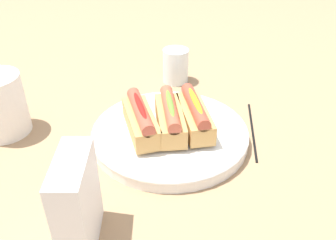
{
  "coord_description": "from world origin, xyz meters",
  "views": [
    {
      "loc": [
        -0.59,
        0.05,
        0.44
      ],
      "look_at": [
        0.01,
        0.0,
        0.05
      ],
      "focal_mm": 38.31,
      "sensor_mm": 36.0,
      "label": 1
    }
  ],
  "objects_px": {
    "hotdog_back": "(168,117)",
    "hotdog_side": "(141,119)",
    "napkin_box": "(77,203)",
    "hotdog_front": "(195,114)",
    "water_glass": "(176,67)",
    "serving_bowl": "(168,134)",
    "chopstick_near": "(253,130)"
  },
  "relations": [
    {
      "from": "hotdog_front",
      "to": "hotdog_side",
      "type": "xyz_separation_m",
      "value": [
        -0.01,
        0.11,
        0.0
      ]
    },
    {
      "from": "serving_bowl",
      "to": "hotdog_back",
      "type": "height_order",
      "value": "hotdog_back"
    },
    {
      "from": "hotdog_front",
      "to": "water_glass",
      "type": "xyz_separation_m",
      "value": [
        0.26,
        0.02,
        -0.01
      ]
    },
    {
      "from": "hotdog_back",
      "to": "napkin_box",
      "type": "relative_size",
      "value": 1.01
    },
    {
      "from": "hotdog_front",
      "to": "napkin_box",
      "type": "xyz_separation_m",
      "value": [
        -0.25,
        0.2,
        0.02
      ]
    },
    {
      "from": "hotdog_front",
      "to": "chopstick_near",
      "type": "xyz_separation_m",
      "value": [
        0.01,
        -0.13,
        -0.05
      ]
    },
    {
      "from": "hotdog_front",
      "to": "chopstick_near",
      "type": "height_order",
      "value": "hotdog_front"
    },
    {
      "from": "serving_bowl",
      "to": "hotdog_side",
      "type": "distance_m",
      "value": 0.07
    },
    {
      "from": "hotdog_side",
      "to": "hotdog_back",
      "type": "bearing_deg",
      "value": -84.18
    },
    {
      "from": "napkin_box",
      "to": "chopstick_near",
      "type": "bearing_deg",
      "value": -48.01
    },
    {
      "from": "hotdog_back",
      "to": "napkin_box",
      "type": "height_order",
      "value": "napkin_box"
    },
    {
      "from": "hotdog_back",
      "to": "hotdog_side",
      "type": "relative_size",
      "value": 0.97
    },
    {
      "from": "hotdog_front",
      "to": "chopstick_near",
      "type": "relative_size",
      "value": 0.7
    },
    {
      "from": "hotdog_side",
      "to": "chopstick_near",
      "type": "distance_m",
      "value": 0.25
    },
    {
      "from": "hotdog_side",
      "to": "serving_bowl",
      "type": "bearing_deg",
      "value": -84.18
    },
    {
      "from": "hotdog_back",
      "to": "water_glass",
      "type": "height_order",
      "value": "hotdog_back"
    },
    {
      "from": "chopstick_near",
      "to": "hotdog_back",
      "type": "bearing_deg",
      "value": 107.0
    },
    {
      "from": "water_glass",
      "to": "napkin_box",
      "type": "xyz_separation_m",
      "value": [
        -0.51,
        0.18,
        0.03
      ]
    },
    {
      "from": "serving_bowl",
      "to": "hotdog_side",
      "type": "relative_size",
      "value": 2.05
    },
    {
      "from": "hotdog_front",
      "to": "napkin_box",
      "type": "bearing_deg",
      "value": 141.45
    },
    {
      "from": "hotdog_side",
      "to": "napkin_box",
      "type": "bearing_deg",
      "value": 159.5
    },
    {
      "from": "serving_bowl",
      "to": "hotdog_front",
      "type": "distance_m",
      "value": 0.07
    },
    {
      "from": "serving_bowl",
      "to": "napkin_box",
      "type": "bearing_deg",
      "value": 149.45
    },
    {
      "from": "water_glass",
      "to": "napkin_box",
      "type": "height_order",
      "value": "napkin_box"
    },
    {
      "from": "napkin_box",
      "to": "serving_bowl",
      "type": "bearing_deg",
      "value": -27.24
    },
    {
      "from": "hotdog_back",
      "to": "water_glass",
      "type": "distance_m",
      "value": 0.27
    },
    {
      "from": "serving_bowl",
      "to": "water_glass",
      "type": "xyz_separation_m",
      "value": [
        0.27,
        -0.04,
        0.03
      ]
    },
    {
      "from": "hotdog_back",
      "to": "chopstick_near",
      "type": "bearing_deg",
      "value": -83.84
    },
    {
      "from": "hotdog_front",
      "to": "chopstick_near",
      "type": "distance_m",
      "value": 0.14
    },
    {
      "from": "serving_bowl",
      "to": "hotdog_side",
      "type": "bearing_deg",
      "value": 95.82
    },
    {
      "from": "serving_bowl",
      "to": "hotdog_side",
      "type": "xyz_separation_m",
      "value": [
        -0.01,
        0.05,
        0.04
      ]
    },
    {
      "from": "hotdog_front",
      "to": "water_glass",
      "type": "relative_size",
      "value": 1.71
    }
  ]
}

